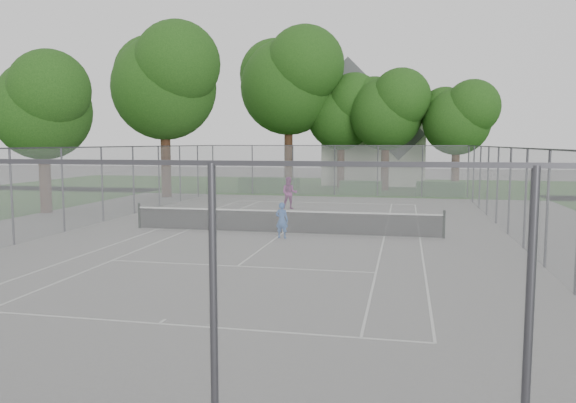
% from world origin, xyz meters
% --- Properties ---
extents(ground, '(120.00, 120.00, 0.00)m').
position_xyz_m(ground, '(0.00, 0.00, 0.00)').
color(ground, slate).
rests_on(ground, ground).
extents(grass_far, '(60.00, 20.00, 0.00)m').
position_xyz_m(grass_far, '(0.00, 26.00, 0.00)').
color(grass_far, '#214C15').
rests_on(grass_far, ground).
extents(court_markings, '(11.03, 23.83, 0.01)m').
position_xyz_m(court_markings, '(0.00, 0.00, 0.01)').
color(court_markings, silver).
rests_on(court_markings, ground).
extents(tennis_net, '(12.87, 0.10, 1.10)m').
position_xyz_m(tennis_net, '(0.00, 0.00, 0.51)').
color(tennis_net, black).
rests_on(tennis_net, ground).
extents(perimeter_fence, '(18.08, 34.08, 3.52)m').
position_xyz_m(perimeter_fence, '(0.00, 0.00, 1.81)').
color(perimeter_fence, '#38383D').
rests_on(perimeter_fence, ground).
extents(tree_far_left, '(8.98, 8.20, 12.90)m').
position_xyz_m(tree_far_left, '(-4.50, 23.10, 8.87)').
color(tree_far_left, '#331C12').
rests_on(tree_far_left, ground).
extents(tree_far_midleft, '(6.44, 5.88, 9.26)m').
position_xyz_m(tree_far_midleft, '(-0.28, 23.92, 6.36)').
color(tree_far_midleft, '#331C12').
rests_on(tree_far_midleft, ground).
extents(tree_far_midright, '(6.47, 5.90, 9.29)m').
position_xyz_m(tree_far_midright, '(3.39, 22.04, 6.38)').
color(tree_far_midright, '#331C12').
rests_on(tree_far_midright, ground).
extents(tree_far_right, '(5.76, 5.26, 8.28)m').
position_xyz_m(tree_far_right, '(8.62, 21.49, 5.69)').
color(tree_far_right, '#331C12').
rests_on(tree_far_right, ground).
extents(tree_side_back, '(8.06, 7.36, 11.59)m').
position_xyz_m(tree_side_back, '(-11.06, 13.49, 7.97)').
color(tree_side_back, '#331C12').
rests_on(tree_side_back, ground).
extents(tree_side_front, '(5.83, 5.32, 8.38)m').
position_xyz_m(tree_side_front, '(-13.72, 4.03, 5.75)').
color(tree_side_front, '#331C12').
rests_on(tree_side_front, ground).
extents(hedge_left, '(4.40, 1.32, 1.10)m').
position_xyz_m(hedge_left, '(-5.07, 18.28, 0.55)').
color(hedge_left, '#1C4917').
rests_on(hedge_left, ground).
extents(hedge_mid, '(2.99, 0.85, 0.94)m').
position_xyz_m(hedge_mid, '(1.73, 18.41, 0.47)').
color(hedge_mid, '#1C4917').
rests_on(hedge_mid, ground).
extents(hedge_right, '(3.31, 1.21, 0.99)m').
position_xyz_m(hedge_right, '(7.29, 18.06, 0.50)').
color(hedge_right, '#1C4917').
rests_on(hedge_right, ground).
extents(house, '(8.71, 6.75, 10.84)m').
position_xyz_m(house, '(2.14, 28.76, 4.36)').
color(house, beige).
rests_on(house, ground).
extents(girl_player, '(0.56, 0.41, 1.40)m').
position_xyz_m(girl_player, '(0.22, -1.20, 0.70)').
color(girl_player, '#2B56A4').
rests_on(girl_player, ground).
extents(woman_player, '(0.98, 0.82, 1.80)m').
position_xyz_m(woman_player, '(-1.44, 8.22, 0.90)').
color(woman_player, '#832B71').
rests_on(woman_player, ground).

